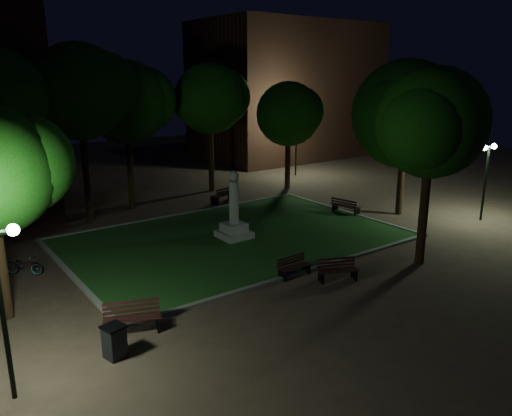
{
  "coord_description": "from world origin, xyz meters",
  "views": [
    {
      "loc": [
        -12.4,
        -16.7,
        7.59
      ],
      "look_at": [
        0.55,
        1.0,
        1.65
      ],
      "focal_mm": 35.0,
      "sensor_mm": 36.0,
      "label": 1
    }
  ],
  "objects": [
    {
      "name": "tree_north_wl",
      "position": [
        -4.48,
        8.7,
        6.71
      ],
      "size": [
        5.86,
        4.78,
        9.11
      ],
      "color": "black",
      "rests_on": "ground"
    },
    {
      "name": "ground",
      "position": [
        0.0,
        0.0,
        0.0
      ],
      "size": [
        80.0,
        80.0,
        0.0
      ],
      "primitive_type": "plane",
      "color": "#4C372B"
    },
    {
      "name": "bench_right_side",
      "position": [
        7.38,
        1.91,
        0.42
      ],
      "size": [
        0.88,
        1.7,
        0.89
      ],
      "rotation": [
        0.0,
        0.0,
        1.78
      ],
      "color": "black",
      "rests_on": "ground"
    },
    {
      "name": "lamppost_se",
      "position": [
        12.38,
        -3.17,
        2.88
      ],
      "size": [
        1.18,
        0.28,
        4.06
      ],
      "color": "black",
      "rests_on": "ground"
    },
    {
      "name": "bench_near_left",
      "position": [
        -0.61,
        -3.05,
        0.36
      ],
      "size": [
        1.4,
        0.52,
        0.76
      ],
      "rotation": [
        0.0,
        0.0,
        0.02
      ],
      "color": "black",
      "rests_on": "ground"
    },
    {
      "name": "tree_east",
      "position": [
        9.93,
        0.19,
        5.49
      ],
      "size": [
        7.04,
        5.75,
        8.37
      ],
      "color": "black",
      "rests_on": "ground"
    },
    {
      "name": "trash_bin",
      "position": [
        -8.32,
        -4.54,
        0.49
      ],
      "size": [
        0.68,
        0.68,
        0.96
      ],
      "color": "black",
      "rests_on": "ground"
    },
    {
      "name": "bench_west_near",
      "position": [
        -7.36,
        -3.46,
        0.44
      ],
      "size": [
        1.79,
        1.13,
        0.93
      ],
      "rotation": [
        0.0,
        0.0,
        -0.35
      ],
      "color": "black",
      "rests_on": "ground"
    },
    {
      "name": "monument",
      "position": [
        0.0,
        2.0,
        0.96
      ],
      "size": [
        1.4,
        1.4,
        3.2
      ],
      "color": "gray",
      "rests_on": "lawn"
    },
    {
      "name": "bicycle",
      "position": [
        -8.99,
        3.21,
        0.39
      ],
      "size": [
        1.47,
        1.38,
        0.79
      ],
      "primitive_type": "imported",
      "rotation": [
        0.0,
        0.0,
        0.85
      ],
      "color": "black",
      "rests_on": "ground"
    },
    {
      "name": "lamppost_ne",
      "position": [
        12.31,
        11.91,
        3.25
      ],
      "size": [
        1.18,
        0.28,
        4.68
      ],
      "color": "black",
      "rests_on": "ground"
    },
    {
      "name": "tree_ne",
      "position": [
        9.15,
        8.98,
        4.98
      ],
      "size": [
        5.21,
        4.25,
        7.11
      ],
      "color": "black",
      "rests_on": "ground"
    },
    {
      "name": "bench_far_side",
      "position": [
        3.33,
        8.07,
        0.46
      ],
      "size": [
        1.87,
        1.07,
        0.97
      ],
      "rotation": [
        0.0,
        0.0,
        3.42
      ],
      "color": "black",
      "rests_on": "ground"
    },
    {
      "name": "tree_north_er",
      "position": [
        4.49,
        11.24,
        6.02
      ],
      "size": [
        5.52,
        4.5,
        8.28
      ],
      "color": "black",
      "rests_on": "ground"
    },
    {
      "name": "tree_se",
      "position": [
        4.51,
        -5.14,
        5.76
      ],
      "size": [
        5.27,
        4.3,
        7.92
      ],
      "color": "black",
      "rests_on": "ground"
    },
    {
      "name": "lawn",
      "position": [
        0.0,
        2.0,
        0.04
      ],
      "size": [
        15.0,
        10.0,
        0.08
      ],
      "primitive_type": "cube",
      "color": "#214B1B",
      "rests_on": "ground"
    },
    {
      "name": "building_far",
      "position": [
        18.0,
        20.0,
        6.0
      ],
      "size": [
        16.0,
        10.0,
        12.0
      ],
      "primitive_type": "cube",
      "color": "#53291C",
      "rests_on": "ground"
    },
    {
      "name": "bench_near_right",
      "position": [
        0.44,
        -4.35,
        0.39
      ],
      "size": [
        1.6,
        1.09,
        0.83
      ],
      "rotation": [
        0.0,
        0.0,
        -0.41
      ],
      "color": "black",
      "rests_on": "ground"
    },
    {
      "name": "lawn_kerb",
      "position": [
        0.0,
        2.0,
        0.06
      ],
      "size": [
        15.4,
        10.4,
        0.12
      ],
      "color": "slate",
      "rests_on": "ground"
    },
    {
      "name": "tree_far_north",
      "position": [
        -1.55,
        10.13,
        6.03
      ],
      "size": [
        5.67,
        4.63,
        8.36
      ],
      "color": "black",
      "rests_on": "ground"
    }
  ]
}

